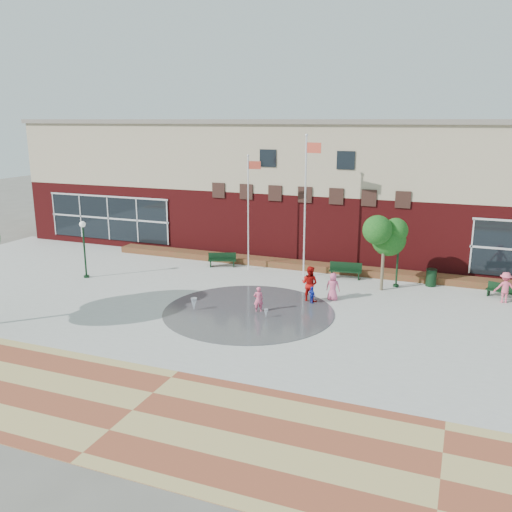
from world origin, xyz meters
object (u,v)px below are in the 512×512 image
(flagpole_left, at_px, (249,207))
(child_splash, at_px, (258,299))
(flagpole_right, at_px, (306,199))
(trash_can, at_px, (431,278))
(bench_left, at_px, (222,262))

(flagpole_left, xyz_separation_m, child_splash, (3.33, -6.97, -3.34))
(flagpole_right, height_order, trash_can, flagpole_right)
(flagpole_left, height_order, bench_left, flagpole_left)
(trash_can, bearing_deg, flagpole_left, -177.16)
(trash_can, height_order, child_splash, child_splash)
(trash_can, bearing_deg, bench_left, -177.70)
(flagpole_left, distance_m, flagpole_right, 3.77)
(flagpole_left, relative_size, bench_left, 3.91)
(child_splash, bearing_deg, trash_can, -162.25)
(bench_left, distance_m, trash_can, 12.78)
(bench_left, relative_size, trash_can, 1.82)
(bench_left, distance_m, child_splash, 8.73)
(flagpole_right, xyz_separation_m, trash_can, (7.21, 0.82, -4.19))
(trash_can, bearing_deg, flagpole_right, -173.51)
(bench_left, height_order, child_splash, child_splash)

